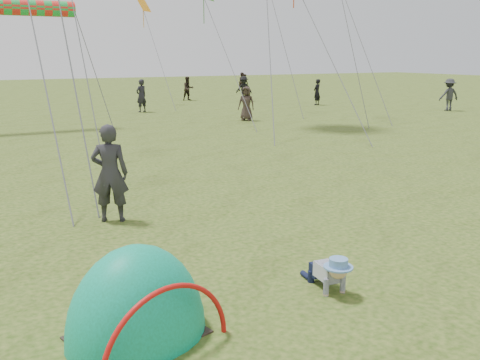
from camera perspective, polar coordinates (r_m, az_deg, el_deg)
name	(u,v)px	position (r m, az deg, el deg)	size (l,w,h in m)	color
ground	(303,331)	(6.36, 6.69, -15.74)	(140.00, 140.00, 0.00)	#1F400C
crawling_toddler	(330,272)	(7.28, 9.55, -9.60)	(0.49, 0.70, 0.53)	black
popup_tent	(138,335)	(6.34, -10.87, -15.96)	(1.63, 1.34, 2.11)	#0E7F4E
standing_adult	(110,173)	(10.22, -13.71, 0.70)	(0.67, 0.44, 1.84)	#29282D
crowd_person_1	(242,82)	(47.86, 0.26, 10.46)	(0.77, 0.60, 1.59)	black
crowd_person_3	(244,89)	(36.94, 0.42, 9.72)	(1.08, 0.62, 1.67)	black
crowd_person_4	(246,104)	(25.77, 0.68, 8.16)	(0.79, 0.52, 1.62)	#342924
crowd_person_6	(317,92)	(34.28, 8.21, 9.26)	(0.58, 0.38, 1.60)	black
crowd_person_7	(188,89)	(37.62, -5.56, 9.68)	(0.79, 0.61, 1.62)	black
crowd_person_9	(449,95)	(32.59, 21.40, 8.47)	(1.16, 0.66, 1.79)	#2B2C30
crowd_person_12	(141,96)	(30.08, -10.48, 8.83)	(0.65, 0.43, 1.79)	black
crowd_person_13	(244,84)	(44.15, 0.45, 10.23)	(0.77, 0.60, 1.58)	black
rainbow_tube_kite	(3,7)	(24.22, -23.98, 16.53)	(0.64, 0.64, 5.55)	red
diamond_kite_7	(143,3)	(35.34, -10.32, 18.06)	(1.16, 1.16, 0.00)	orange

